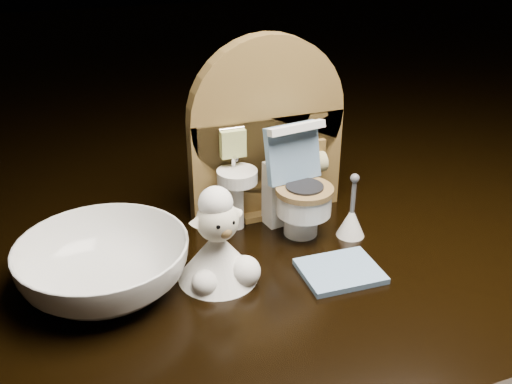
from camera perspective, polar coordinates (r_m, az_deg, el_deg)
backdrop_panel at (r=0.46m, az=1.04°, el=5.29°), size 0.13×0.05×0.15m
toy_toilet at (r=0.45m, az=4.04°, el=-0.05°), size 0.05×0.06×0.09m
bath_mat at (r=0.42m, az=8.40°, el=-7.83°), size 0.06×0.05×0.00m
toilet_brush at (r=0.46m, az=9.51°, el=-2.73°), size 0.02×0.02×0.05m
plush_lamb at (r=0.39m, az=-3.75°, el=-5.63°), size 0.06×0.06×0.07m
ceramic_bowl at (r=0.40m, az=-14.94°, el=-7.18°), size 0.14×0.14×0.04m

